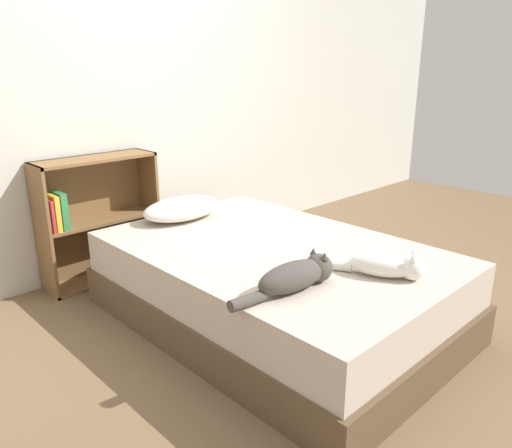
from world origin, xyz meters
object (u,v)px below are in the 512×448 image
Objects in this scene: pillow at (182,208)px; cat_light at (388,265)px; cat_dark at (297,275)px; bookshelf at (93,218)px; bed at (274,285)px.

pillow is 1.47m from cat_light.
cat_light is at bearing -21.36° from cat_dark.
cat_light is 0.78× the size of cat_dark.
cat_dark is at bearing -102.20° from pillow.
cat_light is 0.53× the size of bookshelf.
bookshelf reaches higher than cat_light.
pillow is 0.65× the size of bookshelf.
cat_dark is at bearing -144.06° from cat_light.
bed is 4.41× the size of cat_light.
bookshelf reaches higher than pillow.
cat_light is at bearing -74.68° from bookshelf.
pillow is at bearing 158.59° from cat_light.
pillow is 0.64m from bookshelf.
pillow is at bearing 83.32° from cat_dark.
cat_light is 0.47m from cat_dark.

